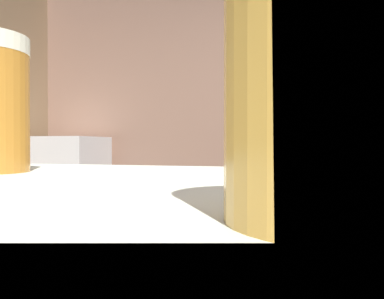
{
  "coord_description": "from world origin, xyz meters",
  "views": [
    {
      "loc": [
        -0.06,
        -1.23,
        1.1
      ],
      "look_at": [
        -0.2,
        -0.75,
        1.1
      ],
      "focal_mm": 35.94,
      "sensor_mm": 36.0,
      "label": 1
    }
  ],
  "objects_px": {
    "mixing_bowl": "(228,182)",
    "bottle_olive_oil": "(349,129)",
    "bottle_soy": "(352,125)",
    "pint_glass_near": "(341,33)",
    "bottle_hot_sauce": "(326,130)",
    "mini_fridge": "(68,203)",
    "bottle_vinegar": "(281,128)"
  },
  "relations": [
    {
      "from": "pint_glass_near",
      "to": "bottle_soy",
      "type": "xyz_separation_m",
      "value": [
        0.38,
        3.08,
        0.12
      ]
    },
    {
      "from": "bottle_hot_sauce",
      "to": "bottle_soy",
      "type": "distance_m",
      "value": 0.22
    },
    {
      "from": "pint_glass_near",
      "to": "bottle_olive_oil",
      "type": "height_order",
      "value": "bottle_olive_oil"
    },
    {
      "from": "pint_glass_near",
      "to": "bottle_vinegar",
      "type": "relative_size",
      "value": 0.55
    },
    {
      "from": "mixing_bowl",
      "to": "bottle_soy",
      "type": "xyz_separation_m",
      "value": [
        0.74,
        1.26,
        0.35
      ]
    },
    {
      "from": "bottle_hot_sauce",
      "to": "bottle_vinegar",
      "type": "relative_size",
      "value": 0.75
    },
    {
      "from": "mixing_bowl",
      "to": "bottle_soy",
      "type": "relative_size",
      "value": 0.67
    },
    {
      "from": "pint_glass_near",
      "to": "bottle_hot_sauce",
      "type": "bearing_deg",
      "value": 86.5
    },
    {
      "from": "bottle_vinegar",
      "to": "mixing_bowl",
      "type": "bearing_deg",
      "value": -98.89
    },
    {
      "from": "bottle_soy",
      "to": "bottle_vinegar",
      "type": "height_order",
      "value": "bottle_soy"
    },
    {
      "from": "mini_fridge",
      "to": "bottle_olive_oil",
      "type": "height_order",
      "value": "bottle_olive_oil"
    },
    {
      "from": "pint_glass_near",
      "to": "bottle_hot_sauce",
      "type": "distance_m",
      "value": 2.98
    },
    {
      "from": "mini_fridge",
      "to": "bottle_hot_sauce",
      "type": "distance_m",
      "value": 2.28
    },
    {
      "from": "bottle_olive_oil",
      "to": "bottle_vinegar",
      "type": "distance_m",
      "value": 0.52
    },
    {
      "from": "bottle_soy",
      "to": "bottle_hot_sauce",
      "type": "bearing_deg",
      "value": -152.28
    },
    {
      "from": "mixing_bowl",
      "to": "bottle_vinegar",
      "type": "xyz_separation_m",
      "value": [
        0.2,
        1.29,
        0.33
      ]
    },
    {
      "from": "mini_fridge",
      "to": "bottle_vinegar",
      "type": "bearing_deg",
      "value": 7.84
    },
    {
      "from": "bottle_olive_oil",
      "to": "mixing_bowl",
      "type": "bearing_deg",
      "value": -121.0
    },
    {
      "from": "mini_fridge",
      "to": "mixing_bowl",
      "type": "distance_m",
      "value": 1.97
    },
    {
      "from": "mini_fridge",
      "to": "bottle_vinegar",
      "type": "height_order",
      "value": "bottle_vinegar"
    },
    {
      "from": "bottle_hot_sauce",
      "to": "bottle_vinegar",
      "type": "distance_m",
      "value": 0.37
    },
    {
      "from": "pint_glass_near",
      "to": "bottle_olive_oil",
      "type": "bearing_deg",
      "value": 83.47
    },
    {
      "from": "mixing_bowl",
      "to": "bottle_soy",
      "type": "distance_m",
      "value": 1.51
    },
    {
      "from": "mini_fridge",
      "to": "bottle_hot_sauce",
      "type": "bearing_deg",
      "value": 3.31
    },
    {
      "from": "pint_glass_near",
      "to": "bottle_hot_sauce",
      "type": "relative_size",
      "value": 0.73
    },
    {
      "from": "mixing_bowl",
      "to": "bottle_olive_oil",
      "type": "relative_size",
      "value": 0.96
    },
    {
      "from": "bottle_hot_sauce",
      "to": "bottle_soy",
      "type": "bearing_deg",
      "value": 27.72
    },
    {
      "from": "bottle_hot_sauce",
      "to": "bottle_vinegar",
      "type": "xyz_separation_m",
      "value": [
        -0.35,
        0.13,
        0.02
      ]
    },
    {
      "from": "bottle_hot_sauce",
      "to": "mixing_bowl",
      "type": "bearing_deg",
      "value": -115.31
    },
    {
      "from": "mini_fridge",
      "to": "bottle_olive_oil",
      "type": "xyz_separation_m",
      "value": [
        2.35,
        0.15,
        0.64
      ]
    },
    {
      "from": "mini_fridge",
      "to": "bottle_vinegar",
      "type": "xyz_separation_m",
      "value": [
        1.84,
        0.25,
        0.65
      ]
    },
    {
      "from": "mixing_bowl",
      "to": "bottle_olive_oil",
      "type": "bearing_deg",
      "value": 59.0
    }
  ]
}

